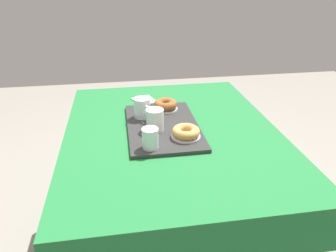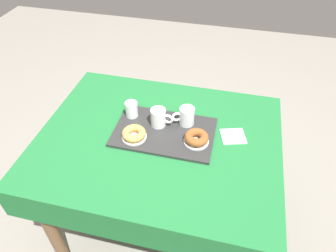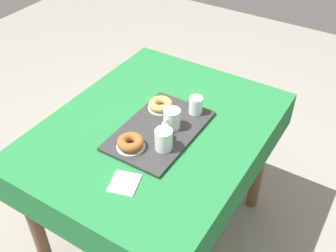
{
  "view_description": "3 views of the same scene",
  "coord_description": "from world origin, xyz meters",
  "px_view_note": "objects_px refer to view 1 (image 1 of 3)",
  "views": [
    {
      "loc": [
        1.19,
        -0.21,
        1.39
      ],
      "look_at": [
        0.02,
        -0.02,
        0.8
      ],
      "focal_mm": 33.89,
      "sensor_mm": 36.0,
      "label": 1
    },
    {
      "loc": [
        -0.29,
        1.0,
        1.8
      ],
      "look_at": [
        -0.04,
        -0.04,
        0.82
      ],
      "focal_mm": 32.99,
      "sensor_mm": 36.0,
      "label": 2
    },
    {
      "loc": [
        -1.13,
        -0.77,
        1.89
      ],
      "look_at": [
        -0.0,
        -0.07,
        0.8
      ],
      "focal_mm": 43.1,
      "sensor_mm": 36.0,
      "label": 3
    }
  ],
  "objects_px": {
    "donut_plate_left": "(166,109)",
    "donut_plate_right": "(186,136)",
    "sugar_donut_right": "(186,132)",
    "water_glass_near": "(150,139)",
    "dining_table": "(172,152)",
    "tea_mug_left": "(155,120)",
    "serving_tray": "(163,126)",
    "sugar_donut_left": "(166,104)",
    "paper_napkin": "(144,100)",
    "tea_mug_right": "(142,109)"
  },
  "relations": [
    {
      "from": "tea_mug_left",
      "to": "sugar_donut_right",
      "type": "relative_size",
      "value": 1.0
    },
    {
      "from": "donut_plate_left",
      "to": "donut_plate_right",
      "type": "bearing_deg",
      "value": 7.3
    },
    {
      "from": "donut_plate_left",
      "to": "paper_napkin",
      "type": "bearing_deg",
      "value": -150.84
    },
    {
      "from": "serving_tray",
      "to": "sugar_donut_left",
      "type": "xyz_separation_m",
      "value": [
        -0.16,
        0.04,
        0.03
      ]
    },
    {
      "from": "tea_mug_right",
      "to": "water_glass_near",
      "type": "bearing_deg",
      "value": 1.15
    },
    {
      "from": "serving_tray",
      "to": "donut_plate_left",
      "type": "bearing_deg",
      "value": 166.45
    },
    {
      "from": "donut_plate_right",
      "to": "sugar_donut_right",
      "type": "bearing_deg",
      "value": 0.0
    },
    {
      "from": "tea_mug_right",
      "to": "donut_plate_left",
      "type": "height_order",
      "value": "tea_mug_right"
    },
    {
      "from": "sugar_donut_right",
      "to": "water_glass_near",
      "type": "bearing_deg",
      "value": -68.03
    },
    {
      "from": "dining_table",
      "to": "donut_plate_left",
      "type": "bearing_deg",
      "value": 179.21
    },
    {
      "from": "dining_table",
      "to": "tea_mug_right",
      "type": "bearing_deg",
      "value": -133.99
    },
    {
      "from": "serving_tray",
      "to": "tea_mug_right",
      "type": "distance_m",
      "value": 0.13
    },
    {
      "from": "sugar_donut_left",
      "to": "donut_plate_right",
      "type": "xyz_separation_m",
      "value": [
        0.28,
        0.04,
        -0.02
      ]
    },
    {
      "from": "sugar_donut_left",
      "to": "donut_plate_right",
      "type": "distance_m",
      "value": 0.29
    },
    {
      "from": "dining_table",
      "to": "sugar_donut_right",
      "type": "bearing_deg",
      "value": 20.39
    },
    {
      "from": "serving_tray",
      "to": "donut_plate_right",
      "type": "height_order",
      "value": "donut_plate_right"
    },
    {
      "from": "serving_tray",
      "to": "sugar_donut_right",
      "type": "relative_size",
      "value": 4.27
    },
    {
      "from": "sugar_donut_left",
      "to": "sugar_donut_right",
      "type": "relative_size",
      "value": 1.0
    },
    {
      "from": "serving_tray",
      "to": "water_glass_near",
      "type": "height_order",
      "value": "water_glass_near"
    },
    {
      "from": "dining_table",
      "to": "serving_tray",
      "type": "xyz_separation_m",
      "value": [
        -0.02,
        -0.04,
        0.12
      ]
    },
    {
      "from": "paper_napkin",
      "to": "serving_tray",
      "type": "bearing_deg",
      "value": 9.2
    },
    {
      "from": "tea_mug_left",
      "to": "tea_mug_right",
      "type": "distance_m",
      "value": 0.13
    },
    {
      "from": "tea_mug_right",
      "to": "paper_napkin",
      "type": "distance_m",
      "value": 0.24
    },
    {
      "from": "tea_mug_left",
      "to": "paper_napkin",
      "type": "height_order",
      "value": "tea_mug_left"
    },
    {
      "from": "sugar_donut_left",
      "to": "sugar_donut_right",
      "type": "height_order",
      "value": "sugar_donut_left"
    },
    {
      "from": "tea_mug_right",
      "to": "donut_plate_right",
      "type": "distance_m",
      "value": 0.27
    },
    {
      "from": "tea_mug_right",
      "to": "water_glass_near",
      "type": "xyz_separation_m",
      "value": [
        0.28,
        0.01,
        -0.01
      ]
    },
    {
      "from": "sugar_donut_right",
      "to": "donut_plate_left",
      "type": "bearing_deg",
      "value": -172.7
    },
    {
      "from": "serving_tray",
      "to": "tea_mug_left",
      "type": "xyz_separation_m",
      "value": [
        0.04,
        -0.04,
        0.05
      ]
    },
    {
      "from": "dining_table",
      "to": "water_glass_near",
      "type": "height_order",
      "value": "water_glass_near"
    },
    {
      "from": "dining_table",
      "to": "donut_plate_left",
      "type": "height_order",
      "value": "donut_plate_left"
    },
    {
      "from": "water_glass_near",
      "to": "donut_plate_left",
      "type": "xyz_separation_m",
      "value": [
        -0.34,
        0.11,
        -0.03
      ]
    },
    {
      "from": "serving_tray",
      "to": "paper_napkin",
      "type": "distance_m",
      "value": 0.33
    },
    {
      "from": "paper_napkin",
      "to": "tea_mug_left",
      "type": "bearing_deg",
      "value": 2.36
    },
    {
      "from": "tea_mug_left",
      "to": "donut_plate_right",
      "type": "distance_m",
      "value": 0.15
    },
    {
      "from": "donut_plate_right",
      "to": "paper_napkin",
      "type": "bearing_deg",
      "value": -164.13
    },
    {
      "from": "donut_plate_left",
      "to": "sugar_donut_left",
      "type": "bearing_deg",
      "value": 0.0
    },
    {
      "from": "tea_mug_left",
      "to": "donut_plate_left",
      "type": "distance_m",
      "value": 0.21
    },
    {
      "from": "dining_table",
      "to": "tea_mug_left",
      "type": "relative_size",
      "value": 10.22
    },
    {
      "from": "water_glass_near",
      "to": "sugar_donut_right",
      "type": "height_order",
      "value": "water_glass_near"
    },
    {
      "from": "donut_plate_left",
      "to": "paper_napkin",
      "type": "xyz_separation_m",
      "value": [
        -0.16,
        -0.09,
        -0.02
      ]
    },
    {
      "from": "water_glass_near",
      "to": "paper_napkin",
      "type": "xyz_separation_m",
      "value": [
        -0.51,
        0.02,
        -0.05
      ]
    },
    {
      "from": "serving_tray",
      "to": "sugar_donut_right",
      "type": "height_order",
      "value": "sugar_donut_right"
    },
    {
      "from": "tea_mug_left",
      "to": "tea_mug_right",
      "type": "bearing_deg",
      "value": -162.03
    },
    {
      "from": "dining_table",
      "to": "sugar_donut_left",
      "type": "height_order",
      "value": "sugar_donut_left"
    },
    {
      "from": "serving_tray",
      "to": "sugar_donut_left",
      "type": "height_order",
      "value": "sugar_donut_left"
    },
    {
      "from": "tea_mug_left",
      "to": "paper_napkin",
      "type": "relative_size",
      "value": 1.0
    },
    {
      "from": "sugar_donut_left",
      "to": "paper_napkin",
      "type": "height_order",
      "value": "sugar_donut_left"
    },
    {
      "from": "donut_plate_right",
      "to": "paper_napkin",
      "type": "height_order",
      "value": "donut_plate_right"
    },
    {
      "from": "tea_mug_right",
      "to": "donut_plate_right",
      "type": "height_order",
      "value": "tea_mug_right"
    }
  ]
}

